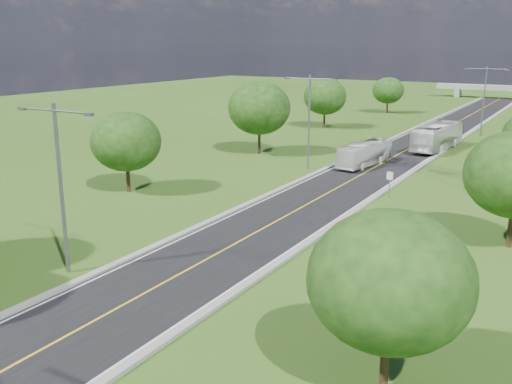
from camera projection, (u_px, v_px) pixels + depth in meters
ground at (403, 152)px, 70.98m from camera, size 260.00×260.00×0.00m
road at (417, 145)px, 75.97m from camera, size 8.00×150.00×0.06m
curb_left at (386, 141)px, 78.04m from camera, size 0.50×150.00×0.22m
curb_right at (449, 147)px, 73.86m from camera, size 0.50×150.00×0.22m
speed_limit_sign at (390, 180)px, 49.69m from camera, size 0.55×0.09×2.40m
overpass at (501, 89)px, 136.97m from camera, size 30.00×3.00×3.20m
streetlight_near_left at (60, 175)px, 32.45m from camera, size 5.90×0.25×10.00m
streetlight_mid_left at (309, 114)px, 59.93m from camera, size 5.90×0.25×10.00m
streetlight_far_right at (484, 95)px, 81.50m from camera, size 5.90×0.25×10.00m
tree_lb at (126, 141)px, 51.03m from camera, size 6.30×6.30×7.33m
tree_lc at (259, 108)px, 68.61m from camera, size 7.56×7.56×8.79m
tree_ld at (325, 97)px, 89.74m from camera, size 6.72×6.72×7.82m
tree_le at (388, 90)px, 108.64m from camera, size 5.88×5.88×6.84m
tree_ra at (390, 280)px, 21.28m from camera, size 6.30×6.30×7.33m
bus_outbound at (437, 137)px, 71.85m from camera, size 3.87×12.05×3.30m
bus_inbound at (365, 154)px, 62.76m from camera, size 3.29×9.62×2.63m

